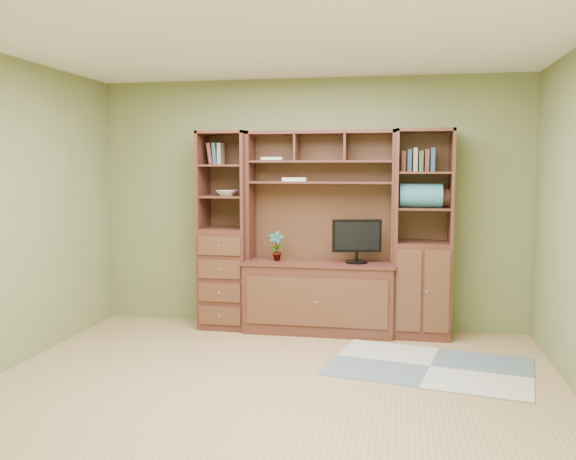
% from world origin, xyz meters
% --- Properties ---
extents(room, '(4.60, 4.10, 2.64)m').
position_xyz_m(room, '(0.00, 0.00, 1.30)').
color(room, tan).
rests_on(room, ground).
extents(center_hutch, '(1.54, 0.53, 2.05)m').
position_xyz_m(center_hutch, '(0.15, 1.73, 1.02)').
color(center_hutch, '#4A231A').
rests_on(center_hutch, ground).
extents(left_tower, '(0.50, 0.45, 2.05)m').
position_xyz_m(left_tower, '(-0.85, 1.77, 1.02)').
color(left_tower, '#4A231A').
rests_on(left_tower, ground).
extents(right_tower, '(0.55, 0.45, 2.05)m').
position_xyz_m(right_tower, '(1.17, 1.77, 1.02)').
color(right_tower, '#4A231A').
rests_on(right_tower, ground).
extents(rug, '(1.82, 1.39, 0.01)m').
position_xyz_m(rug, '(1.22, 0.79, 0.01)').
color(rug, gray).
rests_on(rug, ground).
extents(monitor, '(0.53, 0.32, 0.60)m').
position_xyz_m(monitor, '(0.52, 1.70, 1.03)').
color(monitor, black).
rests_on(monitor, center_hutch).
extents(orchid, '(0.16, 0.11, 0.30)m').
position_xyz_m(orchid, '(-0.29, 1.70, 0.88)').
color(orchid, '#984C33').
rests_on(orchid, center_hutch).
extents(magazines, '(0.24, 0.18, 0.04)m').
position_xyz_m(magazines, '(-0.12, 1.82, 1.56)').
color(magazines, beige).
rests_on(magazines, center_hutch).
extents(bowl, '(0.22, 0.22, 0.05)m').
position_xyz_m(bowl, '(-0.83, 1.77, 1.42)').
color(bowl, white).
rests_on(bowl, left_tower).
extents(blanket_teal, '(0.40, 0.23, 0.23)m').
position_xyz_m(blanket_teal, '(1.14, 1.73, 1.41)').
color(blanket_teal, teal).
rests_on(blanket_teal, right_tower).
extents(blanket_red, '(0.32, 0.18, 0.18)m').
position_xyz_m(blanket_red, '(1.31, 1.85, 1.38)').
color(blanket_red, brown).
rests_on(blanket_red, right_tower).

